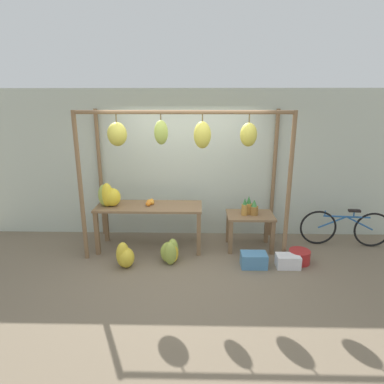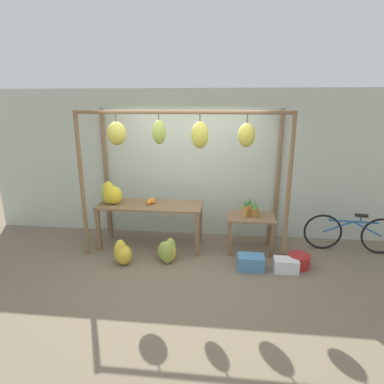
{
  "view_description": "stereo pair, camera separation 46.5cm",
  "coord_description": "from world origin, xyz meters",
  "px_view_note": "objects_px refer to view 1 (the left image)",
  "views": [
    {
      "loc": [
        0.23,
        -4.63,
        2.56
      ],
      "look_at": [
        0.12,
        0.72,
        1.05
      ],
      "focal_mm": 30.0,
      "sensor_mm": 36.0,
      "label": 1
    },
    {
      "loc": [
        0.7,
        -4.6,
        2.56
      ],
      "look_at": [
        0.12,
        0.72,
        1.05
      ],
      "focal_mm": 30.0,
      "sensor_mm": 36.0,
      "label": 2
    }
  ],
  "objects_px": {
    "fruit_crate_purple": "(288,261)",
    "parked_bicycle": "(345,228)",
    "pineapple_cluster": "(250,208)",
    "banana_pile_ground_left": "(125,256)",
    "fruit_crate_white": "(254,260)",
    "orange_pile": "(150,202)",
    "banana_pile_on_table": "(108,196)",
    "blue_bucket": "(299,257)",
    "banana_pile_ground_right": "(171,252)"
  },
  "relations": [
    {
      "from": "blue_bucket",
      "to": "parked_bicycle",
      "type": "height_order",
      "value": "parked_bicycle"
    },
    {
      "from": "fruit_crate_white",
      "to": "fruit_crate_purple",
      "type": "bearing_deg",
      "value": -0.72
    },
    {
      "from": "banana_pile_ground_left",
      "to": "blue_bucket",
      "type": "relative_size",
      "value": 1.22
    },
    {
      "from": "banana_pile_on_table",
      "to": "parked_bicycle",
      "type": "bearing_deg",
      "value": 2.77
    },
    {
      "from": "orange_pile",
      "to": "pineapple_cluster",
      "type": "bearing_deg",
      "value": -0.79
    },
    {
      "from": "banana_pile_ground_right",
      "to": "fruit_crate_purple",
      "type": "xyz_separation_m",
      "value": [
        1.89,
        -0.12,
        -0.08
      ]
    },
    {
      "from": "pineapple_cluster",
      "to": "banana_pile_ground_left",
      "type": "relative_size",
      "value": 0.79
    },
    {
      "from": "orange_pile",
      "to": "banana_pile_ground_right",
      "type": "xyz_separation_m",
      "value": [
        0.4,
        -0.61,
        -0.67
      ]
    },
    {
      "from": "banana_pile_ground_right",
      "to": "fruit_crate_white",
      "type": "height_order",
      "value": "banana_pile_ground_right"
    },
    {
      "from": "fruit_crate_white",
      "to": "fruit_crate_purple",
      "type": "xyz_separation_m",
      "value": [
        0.54,
        -0.01,
        -0.01
      ]
    },
    {
      "from": "pineapple_cluster",
      "to": "banana_pile_ground_left",
      "type": "bearing_deg",
      "value": -160.18
    },
    {
      "from": "banana_pile_ground_right",
      "to": "parked_bicycle",
      "type": "distance_m",
      "value": 3.22
    },
    {
      "from": "orange_pile",
      "to": "parked_bicycle",
      "type": "xyz_separation_m",
      "value": [
        3.54,
        0.12,
        -0.5
      ]
    },
    {
      "from": "fruit_crate_purple",
      "to": "parked_bicycle",
      "type": "bearing_deg",
      "value": 34.23
    },
    {
      "from": "fruit_crate_white",
      "to": "blue_bucket",
      "type": "distance_m",
      "value": 0.79
    },
    {
      "from": "pineapple_cluster",
      "to": "banana_pile_on_table",
      "type": "bearing_deg",
      "value": -178.58
    },
    {
      "from": "banana_pile_ground_left",
      "to": "banana_pile_ground_right",
      "type": "bearing_deg",
      "value": 13.01
    },
    {
      "from": "parked_bicycle",
      "to": "banana_pile_ground_right",
      "type": "bearing_deg",
      "value": -166.97
    },
    {
      "from": "pineapple_cluster",
      "to": "fruit_crate_purple",
      "type": "relative_size",
      "value": 0.89
    },
    {
      "from": "blue_bucket",
      "to": "pineapple_cluster",
      "type": "bearing_deg",
      "value": 144.2
    },
    {
      "from": "banana_pile_ground_left",
      "to": "banana_pile_ground_right",
      "type": "height_order",
      "value": "banana_pile_ground_left"
    },
    {
      "from": "orange_pile",
      "to": "banana_pile_ground_left",
      "type": "xyz_separation_m",
      "value": [
        -0.32,
        -0.77,
        -0.66
      ]
    },
    {
      "from": "parked_bicycle",
      "to": "banana_pile_ground_left",
      "type": "bearing_deg",
      "value": -166.97
    },
    {
      "from": "banana_pile_on_table",
      "to": "fruit_crate_purple",
      "type": "relative_size",
      "value": 1.25
    },
    {
      "from": "banana_pile_on_table",
      "to": "banana_pile_ground_left",
      "type": "distance_m",
      "value": 1.13
    },
    {
      "from": "banana_pile_ground_right",
      "to": "fruit_crate_purple",
      "type": "height_order",
      "value": "banana_pile_ground_right"
    },
    {
      "from": "banana_pile_on_table",
      "to": "parked_bicycle",
      "type": "height_order",
      "value": "banana_pile_on_table"
    },
    {
      "from": "fruit_crate_purple",
      "to": "banana_pile_ground_right",
      "type": "bearing_deg",
      "value": 176.25
    },
    {
      "from": "orange_pile",
      "to": "banana_pile_ground_left",
      "type": "relative_size",
      "value": 0.66
    },
    {
      "from": "banana_pile_ground_right",
      "to": "parked_bicycle",
      "type": "height_order",
      "value": "parked_bicycle"
    },
    {
      "from": "blue_bucket",
      "to": "fruit_crate_purple",
      "type": "relative_size",
      "value": 0.93
    },
    {
      "from": "banana_pile_ground_left",
      "to": "banana_pile_ground_right",
      "type": "relative_size",
      "value": 1.07
    },
    {
      "from": "orange_pile",
      "to": "banana_pile_ground_left",
      "type": "distance_m",
      "value": 1.07
    },
    {
      "from": "fruit_crate_purple",
      "to": "blue_bucket",
      "type": "bearing_deg",
      "value": 34.44
    },
    {
      "from": "orange_pile",
      "to": "fruit_crate_purple",
      "type": "bearing_deg",
      "value": -17.66
    },
    {
      "from": "fruit_crate_white",
      "to": "orange_pile",
      "type": "bearing_deg",
      "value": 157.54
    },
    {
      "from": "pineapple_cluster",
      "to": "banana_pile_ground_right",
      "type": "bearing_deg",
      "value": -156.77
    },
    {
      "from": "blue_bucket",
      "to": "fruit_crate_purple",
      "type": "bearing_deg",
      "value": -145.56
    },
    {
      "from": "banana_pile_on_table",
      "to": "orange_pile",
      "type": "distance_m",
      "value": 0.73
    },
    {
      "from": "orange_pile",
      "to": "fruit_crate_purple",
      "type": "height_order",
      "value": "orange_pile"
    },
    {
      "from": "pineapple_cluster",
      "to": "blue_bucket",
      "type": "bearing_deg",
      "value": -35.8
    },
    {
      "from": "orange_pile",
      "to": "banana_pile_ground_right",
      "type": "relative_size",
      "value": 0.71
    },
    {
      "from": "banana_pile_ground_left",
      "to": "banana_pile_ground_right",
      "type": "distance_m",
      "value": 0.74
    },
    {
      "from": "banana_pile_on_table",
      "to": "pineapple_cluster",
      "type": "bearing_deg",
      "value": 1.42
    },
    {
      "from": "banana_pile_on_table",
      "to": "banana_pile_ground_left",
      "type": "height_order",
      "value": "banana_pile_on_table"
    },
    {
      "from": "pineapple_cluster",
      "to": "blue_bucket",
      "type": "xyz_separation_m",
      "value": [
        0.76,
        -0.55,
        -0.66
      ]
    },
    {
      "from": "orange_pile",
      "to": "fruit_crate_white",
      "type": "height_order",
      "value": "orange_pile"
    },
    {
      "from": "banana_pile_on_table",
      "to": "fruit_crate_white",
      "type": "relative_size",
      "value": 1.13
    },
    {
      "from": "orange_pile",
      "to": "banana_pile_ground_left",
      "type": "bearing_deg",
      "value": -112.25
    },
    {
      "from": "pineapple_cluster",
      "to": "banana_pile_ground_right",
      "type": "distance_m",
      "value": 1.59
    }
  ]
}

